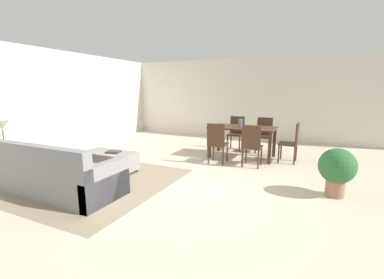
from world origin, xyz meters
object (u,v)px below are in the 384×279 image
at_px(side_table, 6,155).
at_px(potted_plant, 337,168).
at_px(book_on_ottoman, 113,152).
at_px(dining_chair_far_left, 236,131).
at_px(dining_chair_near_right, 252,143).
at_px(dining_chair_head_east, 292,140).
at_px(dining_chair_near_left, 217,141).
at_px(dining_chair_far_right, 264,133).
at_px(vase_centerpiece, 240,123).
at_px(couch, 55,176).
at_px(table_lamp, 2,126).
at_px(dining_table, 242,131).
at_px(ottoman_table, 109,160).

xyz_separation_m(side_table, potted_plant, (5.47, 1.69, -0.01)).
xyz_separation_m(book_on_ottoman, potted_plant, (3.95, 0.55, 0.02)).
xyz_separation_m(dining_chair_far_left, book_on_ottoman, (-1.63, -3.13, -0.09)).
bearing_deg(dining_chair_near_right, dining_chair_head_east, 45.10).
xyz_separation_m(dining_chair_far_left, dining_chair_head_east, (1.53, -0.79, 0.00)).
relative_size(dining_chair_near_left, dining_chair_far_right, 1.00).
height_order(dining_chair_near_right, vase_centerpiece, vase_centerpiece).
xyz_separation_m(dining_chair_far_right, potted_plant, (1.55, -2.58, -0.07)).
distance_m(couch, table_lamp, 1.56).
height_order(vase_centerpiece, potted_plant, vase_centerpiece).
xyz_separation_m(dining_chair_near_right, dining_chair_far_left, (-0.77, 1.55, 0.00)).
bearing_deg(table_lamp, vase_centerpiece, 44.79).
bearing_deg(dining_table, table_lamp, -135.44).
relative_size(couch, dining_chair_near_left, 2.37).
height_order(table_lamp, book_on_ottoman, table_lamp).
xyz_separation_m(side_table, vase_centerpiece, (3.47, 3.45, 0.39)).
distance_m(couch, dining_table, 4.15).
bearing_deg(dining_chair_far_right, side_table, -132.50).
xyz_separation_m(dining_chair_near_left, dining_chair_far_left, (-0.01, 1.61, 0.00)).
relative_size(table_lamp, potted_plant, 0.68).
bearing_deg(book_on_ottoman, table_lamp, -143.17).
xyz_separation_m(ottoman_table, dining_chair_far_right, (2.52, 3.12, 0.28)).
height_order(dining_chair_near_left, dining_chair_near_right, same).
height_order(dining_table, dining_chair_far_right, dining_chair_far_right).
relative_size(side_table, table_lamp, 1.12).
xyz_separation_m(dining_table, book_on_ottoman, (-2.00, -2.33, -0.23)).
xyz_separation_m(dining_chair_far_right, book_on_ottoman, (-2.39, -3.13, -0.09)).
xyz_separation_m(ottoman_table, dining_chair_far_left, (1.76, 3.12, 0.28)).
xyz_separation_m(dining_chair_near_right, book_on_ottoman, (-2.41, -1.58, -0.09)).
relative_size(table_lamp, dining_chair_near_right, 0.57).
xyz_separation_m(dining_chair_near_left, book_on_ottoman, (-1.64, -1.52, -0.09)).
height_order(couch, dining_chair_near_right, dining_chair_near_right).
bearing_deg(book_on_ottoman, dining_table, 49.33).
relative_size(dining_chair_far_left, vase_centerpiece, 4.79).
height_order(dining_table, dining_chair_far_left, dining_chair_far_left).
bearing_deg(dining_chair_near_right, dining_chair_far_right, 90.41).
bearing_deg(ottoman_table, dining_chair_head_east, 35.27).
bearing_deg(table_lamp, dining_chair_near_right, 34.67).
distance_m(dining_chair_far_right, dining_chair_head_east, 1.11).
bearing_deg(dining_chair_far_left, table_lamp, -126.49).
bearing_deg(dining_chair_far_left, dining_chair_near_left, -89.77).
relative_size(couch, potted_plant, 2.83).
height_order(side_table, dining_table, dining_table).
bearing_deg(book_on_ottoman, dining_chair_far_left, 62.40).
distance_m(ottoman_table, potted_plant, 4.12).
height_order(dining_chair_far_left, dining_chair_far_right, same).
height_order(ottoman_table, potted_plant, potted_plant).
height_order(dining_chair_near_left, dining_chair_far_right, same).
relative_size(dining_table, dining_chair_far_right, 1.70).
bearing_deg(dining_chair_head_east, ottoman_table, -144.73).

